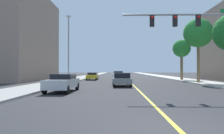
# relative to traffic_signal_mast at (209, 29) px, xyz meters

# --- Properties ---
(ground) EXTENTS (192.00, 192.00, 0.00)m
(ground) POSITION_rel_traffic_signal_mast_xyz_m (-4.86, 32.51, -4.70)
(ground) COLOR #2D2D30
(sidewalk_left) EXTENTS (3.89, 168.00, 0.15)m
(sidewalk_left) POSITION_rel_traffic_signal_mast_xyz_m (-14.56, 32.51, -4.62)
(sidewalk_left) COLOR #9E9B93
(sidewalk_left) RESTS_ON ground
(sidewalk_right) EXTENTS (3.89, 168.00, 0.15)m
(sidewalk_right) POSITION_rel_traffic_signal_mast_xyz_m (4.84, 32.51, -4.62)
(sidewalk_right) COLOR beige
(sidewalk_right) RESTS_ON ground
(lane_marking_center) EXTENTS (0.16, 144.00, 0.01)m
(lane_marking_center) POSITION_rel_traffic_signal_mast_xyz_m (-4.86, 32.51, -4.69)
(lane_marking_center) COLOR yellow
(lane_marking_center) RESTS_ON ground
(building_left_near) EXTENTS (11.05, 18.48, 14.85)m
(building_left_near) POSITION_rel_traffic_signal_mast_xyz_m (-24.83, 20.48, 2.73)
(building_left_near) COLOR gray
(building_left_near) RESTS_ON ground
(traffic_signal_mast) EXTENTS (9.68, 0.36, 6.04)m
(traffic_signal_mast) POSITION_rel_traffic_signal_mast_xyz_m (0.00, 0.00, 0.00)
(traffic_signal_mast) COLOR gray
(traffic_signal_mast) RESTS_ON sidewalk_right
(street_lamp) EXTENTS (0.56, 0.28, 8.76)m
(street_lamp) POSITION_rel_traffic_signal_mast_xyz_m (-13.11, 12.12, 0.26)
(street_lamp) COLOR gray
(street_lamp) RESTS_ON sidewalk_left
(palm_mid) EXTENTS (3.75, 3.75, 8.29)m
(palm_mid) POSITION_rel_traffic_signal_mast_xyz_m (3.84, 12.31, 1.81)
(palm_mid) COLOR brown
(palm_mid) RESTS_ON sidewalk_right
(palm_far) EXTENTS (2.92, 2.92, 6.65)m
(palm_far) POSITION_rel_traffic_signal_mast_xyz_m (4.00, 20.04, 0.54)
(palm_far) COLOR brown
(palm_far) RESTS_ON sidewalk_right
(car_silver) EXTENTS (1.96, 4.49, 1.42)m
(car_silver) POSITION_rel_traffic_signal_mast_xyz_m (-11.05, 1.27, -3.95)
(car_silver) COLOR #BCBCC1
(car_silver) RESTS_ON ground
(car_yellow) EXTENTS (1.84, 4.61, 1.29)m
(car_yellow) POSITION_rel_traffic_signal_mast_xyz_m (-11.07, 21.59, -4.00)
(car_yellow) COLOR gold
(car_yellow) RESTS_ON ground
(car_white) EXTENTS (2.05, 4.46, 1.52)m
(car_white) POSITION_rel_traffic_signal_mast_xyz_m (-6.52, 23.89, -3.92)
(car_white) COLOR white
(car_white) RESTS_ON ground
(car_gray) EXTENTS (2.04, 4.34, 1.43)m
(car_gray) POSITION_rel_traffic_signal_mast_xyz_m (-6.23, 7.12, -3.96)
(car_gray) COLOR slate
(car_gray) RESTS_ON ground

